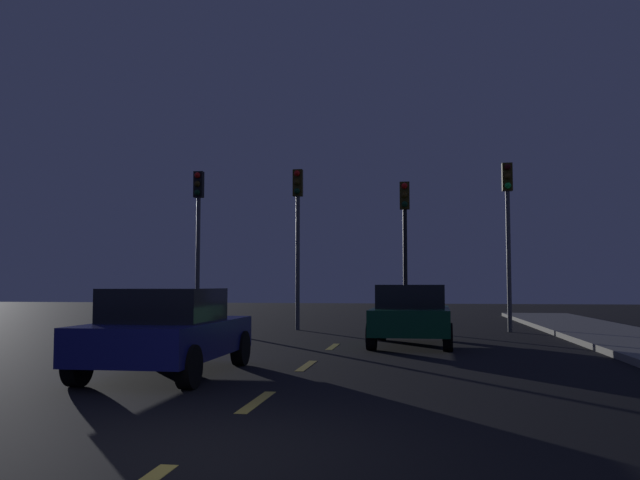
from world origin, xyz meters
TOP-DOWN VIEW (x-y plane):
  - ground_plane at (0.00, 7.00)m, footprint 80.00×80.00m
  - lane_stripe_second at (0.00, 2.60)m, footprint 0.16×1.60m
  - lane_stripe_third at (0.00, 6.40)m, footprint 0.16×1.60m
  - lane_stripe_fourth at (0.00, 10.20)m, footprint 0.16×1.60m
  - traffic_signal_far_left at (-5.40, 15.88)m, footprint 0.32×0.38m
  - traffic_signal_center_left at (-1.92, 15.88)m, footprint 0.32×0.38m
  - traffic_signal_center_right at (1.64, 15.88)m, footprint 0.32×0.38m
  - traffic_signal_far_right at (4.92, 15.88)m, footprint 0.32×0.38m
  - car_stopped_ahead at (1.89, 10.82)m, footprint 2.04×3.95m
  - car_adjacent_lane at (-2.08, 4.81)m, footprint 1.95×3.93m

SIDE VIEW (x-z plane):
  - ground_plane at x=0.00m, z-range 0.00..0.00m
  - lane_stripe_second at x=0.00m, z-range 0.00..0.01m
  - lane_stripe_third at x=0.00m, z-range 0.00..0.01m
  - lane_stripe_fourth at x=0.00m, z-range 0.00..0.01m
  - car_adjacent_lane at x=-2.08m, z-range 0.01..1.45m
  - car_stopped_ahead at x=1.89m, z-range 0.01..1.51m
  - traffic_signal_center_right at x=1.64m, z-range 0.98..5.85m
  - traffic_signal_center_left at x=-1.92m, z-range 1.05..6.42m
  - traffic_signal_far_left at x=-5.40m, z-range 1.05..6.44m
  - traffic_signal_far_right at x=4.92m, z-range 1.05..6.46m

